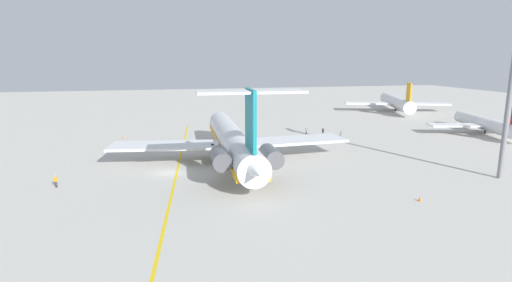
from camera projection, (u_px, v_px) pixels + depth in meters
ground at (168, 173)px, 58.90m from camera, size 327.28×327.28×0.00m
main_jetliner at (233, 141)px, 64.34m from camera, size 44.44×39.50×12.95m
airliner_far_left at (396, 102)px, 127.63m from camera, size 31.80×31.89×9.72m
airliner_mid_left at (484, 123)px, 89.57m from camera, size 25.16×25.11×7.58m
ground_crew_near_nose at (306, 129)px, 88.59m from camera, size 0.28×0.40×1.73m
ground_crew_near_tail at (56, 180)px, 52.05m from camera, size 0.27×0.40×1.66m
ground_crew_portside at (323, 131)px, 86.52m from camera, size 0.29×0.44×1.83m
ground_crew_starboard at (341, 135)px, 81.94m from camera, size 0.43×0.29×1.82m
safety_cone_nose at (123, 137)px, 83.85m from camera, size 0.40×0.40×0.55m
safety_cone_wingtip at (420, 199)px, 47.22m from camera, size 0.40×0.40×0.55m
taxiway_centreline at (179, 163)px, 64.32m from camera, size 72.96×7.80×0.01m
light_mast at (512, 77)px, 53.55m from camera, size 4.00×0.70×25.58m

